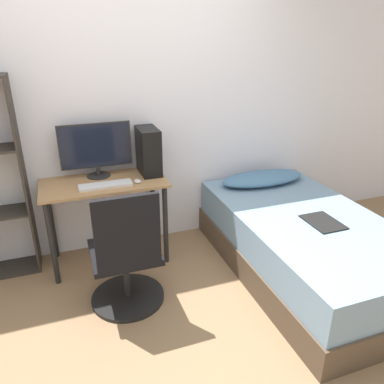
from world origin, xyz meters
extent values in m
plane|color=#846647|center=(0.00, 0.00, 0.00)|extent=(14.00, 14.00, 0.00)
cube|color=silver|center=(0.00, 1.47, 1.25)|extent=(8.00, 0.05, 2.50)
cube|color=#997047|center=(-0.31, 1.18, 0.75)|extent=(1.04, 0.53, 0.02)
cylinder|color=black|center=(-0.78, 0.97, 0.37)|extent=(0.04, 0.04, 0.74)
cylinder|color=black|center=(0.16, 0.97, 0.37)|extent=(0.04, 0.04, 0.74)
cylinder|color=black|center=(-0.78, 1.40, 0.37)|extent=(0.04, 0.04, 0.74)
cylinder|color=black|center=(0.16, 1.40, 0.37)|extent=(0.04, 0.04, 0.74)
cube|color=#2D2823|center=(-0.93, 1.31, 0.82)|extent=(0.02, 0.29, 1.64)
cylinder|color=black|center=(-0.27, 0.57, 0.01)|extent=(0.56, 0.56, 0.03)
cylinder|color=black|center=(-0.27, 0.57, 0.22)|extent=(0.05, 0.05, 0.38)
cube|color=black|center=(-0.27, 0.57, 0.43)|extent=(0.49, 0.49, 0.04)
cube|color=black|center=(-0.27, 0.34, 0.71)|extent=(0.44, 0.04, 0.52)
cube|color=#4C3D2D|center=(1.22, 0.43, 0.12)|extent=(1.14, 2.04, 0.24)
cube|color=#708EA8|center=(1.22, 0.43, 0.39)|extent=(1.10, 2.00, 0.29)
ellipsoid|color=teal|center=(1.22, 1.19, 0.59)|extent=(0.86, 0.36, 0.11)
cube|color=black|center=(1.26, 0.29, 0.54)|extent=(0.24, 0.32, 0.01)
cylinder|color=black|center=(-0.34, 1.33, 0.77)|extent=(0.20, 0.20, 0.01)
cylinder|color=black|center=(-0.34, 1.33, 0.81)|extent=(0.04, 0.04, 0.09)
cube|color=black|center=(-0.34, 1.34, 1.04)|extent=(0.60, 0.01, 0.38)
cube|color=black|center=(-0.34, 1.33, 1.04)|extent=(0.58, 0.01, 0.36)
cube|color=silver|center=(-0.31, 1.08, 0.77)|extent=(0.43, 0.13, 0.02)
cube|color=black|center=(0.10, 1.27, 0.96)|extent=(0.17, 0.32, 0.41)
ellipsoid|color=silver|center=(-0.05, 1.08, 0.77)|extent=(0.06, 0.09, 0.02)
camera|label=1|loc=(-0.60, -1.83, 1.92)|focal=35.00mm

